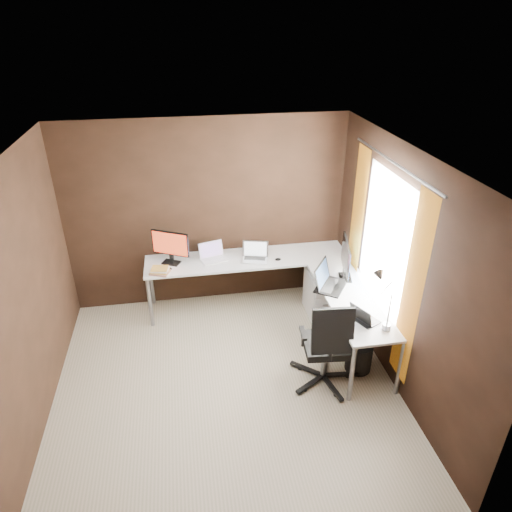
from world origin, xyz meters
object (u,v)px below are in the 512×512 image
Objects in this scene: laptop_white at (213,256)px; desk_lamp at (383,293)px; monitor_left at (170,246)px; office_chair at (325,359)px; laptop_silver at (255,255)px; laptop_black_big at (328,282)px; drawer_pedestal at (324,293)px; book_stack at (160,271)px; monitor_right at (346,258)px; laptop_black_small at (363,317)px; wastebasket at (359,357)px.

desk_lamp reaches higher than laptop_white.
monitor_left is 0.43× the size of office_chair.
laptop_silver is 1.08m from laptop_black_big.
monitor_left is at bearing 168.54° from drawer_pedestal.
laptop_white is 0.57× the size of desk_lamp.
book_stack is at bearing -175.30° from laptop_white.
monitor_right reaches higher than monitor_left.
desk_lamp reaches higher than monitor_right.
laptop_black_small is (1.95, -1.60, -0.20)m from monitor_left.
laptop_white is at bearing 164.03° from drawer_pedestal.
book_stack is at bearing -93.62° from monitor_left.
laptop_black_big is 0.94m from desk_lamp.
monitor_left is 2.53m from laptop_black_small.
laptop_black_big is at bearing 133.43° from monitor_right.
drawer_pedestal is 1.56× the size of laptop_silver.
laptop_silver is at bearing 69.72° from monitor_right.
desk_lamp is (1.54, -1.73, 0.36)m from laptop_white.
desk_lamp is (2.21, -1.48, 0.38)m from book_stack.
drawer_pedestal is at bearing -31.86° from laptop_white.
book_stack is (-0.67, -0.25, -0.01)m from laptop_white.
laptop_black_small reaches higher than book_stack.
laptop_white is (0.52, 0.01, -0.20)m from monitor_left.
laptop_black_big reaches higher than laptop_black_small.
drawer_pedestal is at bearing -4.13° from book_stack.
wastebasket is at bearing 122.40° from desk_lamp.
laptop_black_small is 1.25× the size of book_stack.
laptop_white is 2.01m from office_chair.
laptop_black_small is 0.53× the size of desk_lamp.
drawer_pedestal is 1.79× the size of wastebasket.
office_chair is (-0.48, -0.90, -0.69)m from monitor_right.
desk_lamp reaches higher than book_stack.
desk_lamp is at bearing -33.76° from book_stack.
monitor_right reaches higher than laptop_white.
laptop_black_big is 1.91× the size of book_stack.
desk_lamp reaches higher than laptop_black_small.
book_stack is at bearing 162.02° from desk_lamp.
laptop_white is 2.34m from desk_lamp.
monitor_left reaches higher than office_chair.
monitor_right is 1.74× the size of wastebasket.
monitor_right is at bearing -18.69° from laptop_silver.
desk_lamp reaches higher than laptop_silver.
laptop_black_big is 0.91m from wastebasket.
monitor_right reaches higher than wastebasket.
office_chair is at bearing -172.45° from desk_lamp.
monitor_left reaches higher than book_stack.
office_chair reaches higher than laptop_silver.
wastebasket is (0.07, -1.13, -0.13)m from drawer_pedestal.
laptop_white is at bearing -174.51° from laptop_silver.
monitor_right reaches higher than book_stack.
monitor_right is (2.04, -0.74, 0.03)m from monitor_left.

